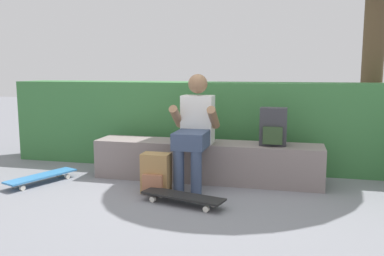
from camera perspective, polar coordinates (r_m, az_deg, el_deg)
The scene contains 8 objects.
ground_plane at distance 4.22m, azimuth 0.86°, elevation -8.76°, with size 24.00×24.00×0.00m, color slate.
bench_main at distance 4.55m, azimuth 2.02°, elevation -4.68°, with size 2.52×0.43×0.43m.
person_skater at distance 4.29m, azimuth 0.39°, elevation 0.22°, with size 0.49×0.62×1.18m.
skateboard_near_person at distance 3.78m, azimuth -1.33°, elevation -9.60°, with size 0.82×0.40×0.09m.
skateboard_beside_bench at distance 4.75m, azimuth -20.35°, elevation -6.40°, with size 0.48×0.82×0.09m.
backpack_on_bench at distance 4.38m, azimuth 11.33°, elevation 0.12°, with size 0.28×0.23×0.40m.
backpack_on_ground at distance 4.12m, azimuth -5.10°, elevation -6.42°, with size 0.28×0.23×0.40m.
hedge_row at distance 5.22m, azimuth 2.36°, elevation 0.56°, with size 5.17×0.60×1.07m.
Camera 1 is at (0.89, -3.93, 1.23)m, focal length 38.02 mm.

